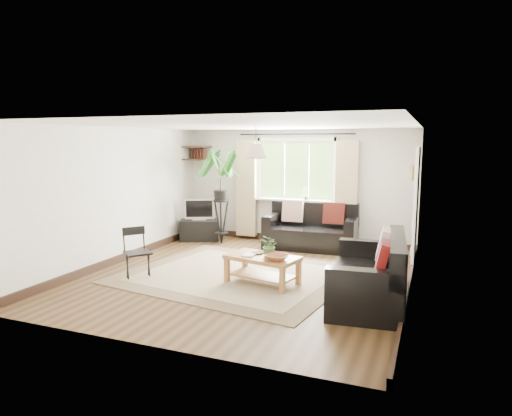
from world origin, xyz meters
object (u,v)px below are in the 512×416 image
at_px(sofa_back, 311,227).
at_px(folding_chair, 138,254).
at_px(tv_stand, 200,230).
at_px(palm_stand, 221,197).
at_px(sofa_right, 368,271).
at_px(coffee_table, 262,270).

bearing_deg(sofa_back, folding_chair, -126.24).
bearing_deg(folding_chair, tv_stand, 46.75).
height_order(palm_stand, folding_chair, palm_stand).
height_order(sofa_right, coffee_table, sofa_right).
bearing_deg(sofa_back, sofa_right, -63.76).
distance_m(palm_stand, folding_chair, 2.84).
distance_m(sofa_right, coffee_table, 1.62).
relative_size(sofa_right, folding_chair, 2.31).
height_order(sofa_back, coffee_table, sofa_back).
height_order(sofa_back, palm_stand, palm_stand).
height_order(sofa_right, tv_stand, sofa_right).
xyz_separation_m(sofa_right, palm_stand, (-3.40, 2.54, 0.56)).
relative_size(coffee_table, tv_stand, 1.30).
bearing_deg(sofa_right, tv_stand, -128.73).
bearing_deg(palm_stand, folding_chair, -92.50).
bearing_deg(coffee_table, sofa_back, 88.17).
relative_size(palm_stand, folding_chair, 2.50).
xyz_separation_m(sofa_back, folding_chair, (-2.02, -3.00, -0.03)).
distance_m(sofa_right, folding_chair, 3.53).
relative_size(sofa_back, sofa_right, 0.99).
relative_size(sofa_back, tv_stand, 2.19).
relative_size(sofa_right, tv_stand, 2.22).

